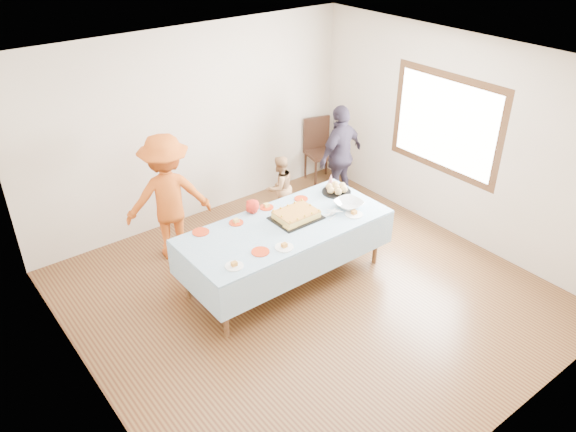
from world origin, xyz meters
name	(u,v)px	position (x,y,z in m)	size (l,w,h in m)	color
ground	(307,295)	(0.00, 0.00, 0.00)	(5.00, 5.00, 0.00)	#4B2615
room_walls	(314,157)	(0.05, 0.00, 1.77)	(5.04, 5.04, 2.72)	beige
party_table	(285,229)	(-0.01, 0.41, 0.72)	(2.50, 1.10, 0.78)	brown
birthday_cake	(296,215)	(0.18, 0.45, 0.83)	(0.56, 0.43, 0.10)	black
rolls_tray	(337,189)	(1.00, 0.64, 0.83)	(0.37, 0.37, 0.11)	black
punch_bowl	(349,204)	(0.85, 0.26, 0.82)	(0.34, 0.34, 0.08)	silver
party_hat	(331,180)	(1.06, 0.83, 0.87)	(0.10, 0.10, 0.17)	silver
fork_pile	(333,213)	(0.57, 0.23, 0.81)	(0.24, 0.18, 0.07)	white
plate_red_far_a	(201,232)	(-0.88, 0.87, 0.79)	(0.20, 0.20, 0.01)	red
plate_red_far_b	(236,223)	(-0.44, 0.80, 0.79)	(0.17, 0.17, 0.01)	red
plate_red_far_c	(267,207)	(0.05, 0.87, 0.79)	(0.17, 0.17, 0.01)	red
plate_red_far_d	(301,199)	(0.52, 0.78, 0.79)	(0.17, 0.17, 0.01)	red
plate_red_near	(260,252)	(-0.57, 0.12, 0.79)	(0.20, 0.20, 0.01)	red
plate_white_left	(234,266)	(-0.94, 0.07, 0.79)	(0.20, 0.20, 0.01)	white
plate_white_mid	(284,247)	(-0.32, 0.03, 0.79)	(0.21, 0.21, 0.01)	white
plate_white_right	(354,214)	(0.78, 0.09, 0.79)	(0.22, 0.22, 0.01)	white
dining_chair	(319,146)	(2.12, 2.28, 0.57)	(0.54, 0.54, 1.03)	black
toddler_left	(251,234)	(-0.17, 0.90, 0.48)	(0.35, 0.23, 0.95)	red
toddler_mid	(251,239)	(-0.17, 0.90, 0.39)	(0.38, 0.25, 0.78)	#437928
toddler_right	(280,187)	(0.87, 1.69, 0.47)	(0.46, 0.36, 0.94)	tan
adult_left	(168,197)	(-0.82, 1.77, 0.83)	(1.08, 0.62, 1.67)	#CB5719
adult_right	(340,155)	(1.86, 1.50, 0.77)	(0.90, 0.37, 1.53)	#2F2736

